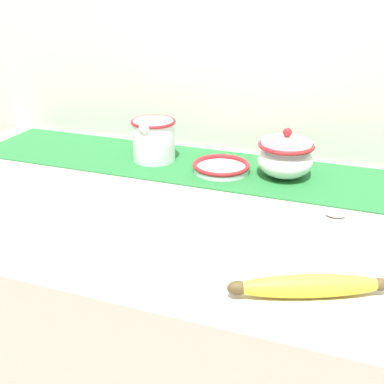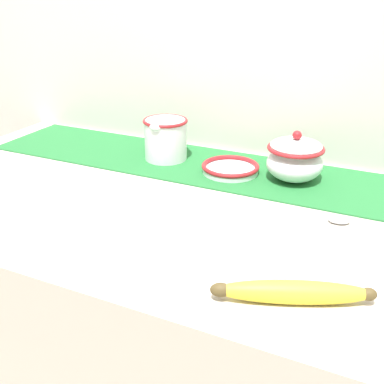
% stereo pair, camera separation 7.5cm
% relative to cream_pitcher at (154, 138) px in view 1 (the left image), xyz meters
% --- Properties ---
extents(countertop, '(1.45, 0.66, 0.91)m').
position_rel_cream_pitcher_xyz_m(countertop, '(0.22, -0.20, -0.51)').
color(countertop, beige).
rests_on(countertop, ground_plane).
extents(back_wall, '(2.25, 0.04, 2.40)m').
position_rel_cream_pitcher_xyz_m(back_wall, '(0.22, 0.15, 0.24)').
color(back_wall, silver).
rests_on(back_wall, ground_plane).
extents(table_runner, '(1.34, 0.24, 0.00)m').
position_rel_cream_pitcher_xyz_m(table_runner, '(0.22, -0.00, -0.05)').
color(table_runner, '#236B33').
rests_on(table_runner, countertop).
extents(cream_pitcher, '(0.11, 0.13, 0.10)m').
position_rel_cream_pitcher_xyz_m(cream_pitcher, '(0.00, 0.00, 0.00)').
color(cream_pitcher, white).
rests_on(cream_pitcher, countertop).
extents(sugar_bowl, '(0.12, 0.12, 0.11)m').
position_rel_cream_pitcher_xyz_m(sugar_bowl, '(0.32, -0.00, -0.00)').
color(sugar_bowl, white).
rests_on(sugar_bowl, countertop).
extents(small_dish, '(0.13, 0.13, 0.02)m').
position_rel_cream_pitcher_xyz_m(small_dish, '(0.18, -0.02, -0.04)').
color(small_dish, white).
rests_on(small_dish, countertop).
extents(banana, '(0.22, 0.11, 0.03)m').
position_rel_cream_pitcher_xyz_m(banana, '(0.43, -0.43, -0.04)').
color(banana, yellow).
rests_on(banana, countertop).
extents(spoon, '(0.17, 0.05, 0.01)m').
position_rel_cream_pitcher_xyz_m(spoon, '(0.43, -0.16, -0.05)').
color(spoon, '#B7B7BC').
rests_on(spoon, countertop).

